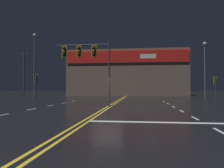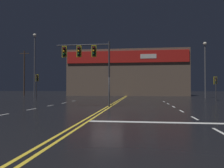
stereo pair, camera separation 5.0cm
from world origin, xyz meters
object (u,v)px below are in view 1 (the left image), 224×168
object	(u,v)px
traffic_signal_corner_northeast	(215,83)
streetlight_near_left	(205,62)
traffic_signal_median	(86,56)
streetlight_near_right	(34,57)
traffic_signal_corner_northwest	(37,81)

from	to	relation	value
traffic_signal_corner_northeast	streetlight_near_left	bearing A→B (deg)	83.63
traffic_signal_median	streetlight_near_left	bearing A→B (deg)	51.10
traffic_signal_median	streetlight_near_left	xyz separation A→B (m)	(15.10, 18.72, 1.49)
streetlight_near_right	traffic_signal_corner_northeast	bearing A→B (deg)	-12.69
traffic_signal_corner_northeast	streetlight_near_right	distance (m)	28.95
traffic_signal_corner_northeast	streetlight_near_left	distance (m)	8.11
traffic_signal_corner_northeast	traffic_signal_corner_northwest	world-z (taller)	traffic_signal_corner_northwest
traffic_signal_median	streetlight_near_right	xyz separation A→B (m)	(-13.57, 17.75, 2.59)
traffic_signal_corner_northwest	streetlight_near_right	bearing A→B (deg)	119.13
traffic_signal_corner_northwest	traffic_signal_corner_northeast	bearing A→B (deg)	0.24
streetlight_near_left	traffic_signal_corner_northwest	bearing A→B (deg)	-163.71
traffic_signal_corner_northeast	streetlight_near_right	world-z (taller)	streetlight_near_right
traffic_signal_median	traffic_signal_corner_northwest	distance (m)	15.26
traffic_signal_corner_northwest	streetlight_near_right	size ratio (longest dim) A/B	0.32
traffic_signal_median	traffic_signal_corner_northeast	distance (m)	18.45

